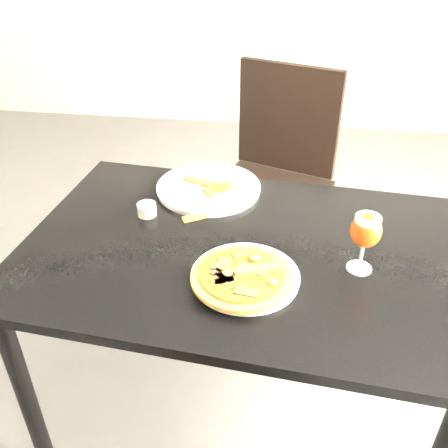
# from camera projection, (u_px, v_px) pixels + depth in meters

# --- Properties ---
(dining_table) EXTENTS (1.27, 0.91, 0.75)m
(dining_table) POSITION_uv_depth(u_px,v_px,m) (241.00, 272.00, 1.42)
(dining_table) COLOR black
(dining_table) RESTS_ON ground
(chair_far) EXTENTS (0.59, 0.59, 1.00)m
(chair_far) POSITION_uv_depth(u_px,v_px,m) (273.00, 178.00, 2.12)
(chair_far) COLOR black
(chair_far) RESTS_ON ground
(plate_main) EXTENTS (0.34, 0.34, 0.01)m
(plate_main) POSITION_uv_depth(u_px,v_px,m) (245.00, 277.00, 1.25)
(plate_main) COLOR white
(plate_main) RESTS_ON dining_table
(pizza) EXTENTS (0.25, 0.25, 0.03)m
(pizza) POSITION_uv_depth(u_px,v_px,m) (242.00, 276.00, 1.23)
(pizza) COLOR #A06126
(pizza) RESTS_ON plate_main
(plate_second) EXTENTS (0.42, 0.42, 0.02)m
(plate_second) POSITION_uv_depth(u_px,v_px,m) (209.00, 188.00, 1.62)
(plate_second) COLOR white
(plate_second) RESTS_ON dining_table
(crust_scraps) EXTENTS (0.19, 0.13, 0.01)m
(crust_scraps) POSITION_uv_depth(u_px,v_px,m) (214.00, 186.00, 1.60)
(crust_scraps) COLOR #A06126
(crust_scraps) RESTS_ON plate_second
(loose_crust) EXTENTS (0.10, 0.07, 0.01)m
(loose_crust) POSITION_uv_depth(u_px,v_px,m) (199.00, 216.00, 1.49)
(loose_crust) COLOR #A06126
(loose_crust) RESTS_ON dining_table
(sauce_cup) EXTENTS (0.06, 0.06, 0.04)m
(sauce_cup) POSITION_uv_depth(u_px,v_px,m) (147.00, 209.00, 1.49)
(sauce_cup) COLOR beige
(sauce_cup) RESTS_ON dining_table
(beer_glass) EXTENTS (0.08, 0.08, 0.16)m
(beer_glass) POSITION_uv_depth(u_px,v_px,m) (366.00, 231.00, 1.22)
(beer_glass) COLOR silver
(beer_glass) RESTS_ON dining_table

